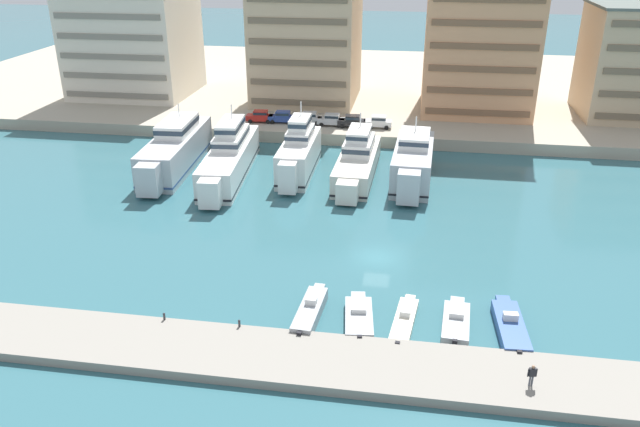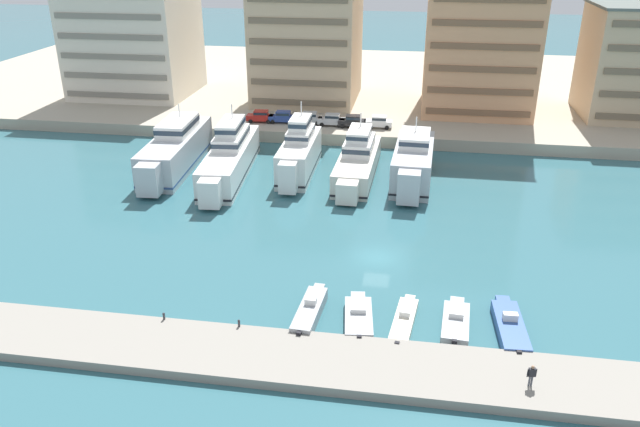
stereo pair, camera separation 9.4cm
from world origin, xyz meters
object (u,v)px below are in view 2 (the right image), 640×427
at_px(pedestrian_near_edge, 532,374).
at_px(car_black_center, 352,121).
at_px(car_silver_mid_left, 309,118).
at_px(motorboat_grey_left, 358,317).
at_px(car_blue_left, 283,117).
at_px(yacht_ivory_center_left, 358,160).
at_px(motorboat_cream_mid_left, 404,321).
at_px(yacht_silver_far_left, 176,149).
at_px(car_red_far_left, 260,116).
at_px(yacht_white_mid_left, 299,153).
at_px(motorboat_blue_center, 510,326).
at_px(motorboat_grey_far_left, 310,311).
at_px(car_silver_center_left, 332,119).
at_px(car_white_center_right, 379,121).
at_px(yacht_white_left, 230,157).
at_px(yacht_silver_center, 413,162).
at_px(motorboat_grey_center_left, 456,322).

bearing_deg(pedestrian_near_edge, car_black_center, 108.27).
bearing_deg(car_silver_mid_left, motorboat_grey_left, -75.56).
bearing_deg(car_blue_left, yacht_ivory_center_left, -51.11).
height_order(motorboat_cream_mid_left, pedestrian_near_edge, pedestrian_near_edge).
distance_m(yacht_silver_far_left, car_red_far_left, 18.22).
bearing_deg(yacht_ivory_center_left, motorboat_grey_left, -83.89).
distance_m(yacht_ivory_center_left, motorboat_grey_left, 32.53).
distance_m(yacht_white_mid_left, motorboat_blue_center, 39.00).
relative_size(motorboat_grey_left, car_black_center, 1.59).
bearing_deg(car_blue_left, motorboat_grey_far_left, -75.37).
distance_m(car_red_far_left, car_silver_center_left, 11.05).
distance_m(car_blue_left, pedestrian_near_edge, 62.41).
relative_size(yacht_ivory_center_left, motorboat_cream_mid_left, 2.70).
xyz_separation_m(yacht_white_mid_left, car_blue_left, (-5.67, 16.43, 0.04)).
bearing_deg(car_silver_mid_left, car_silver_center_left, -6.91).
distance_m(motorboat_grey_left, car_red_far_left, 52.51).
bearing_deg(car_black_center, yacht_ivory_center_left, -81.20).
distance_m(yacht_white_mid_left, motorboat_grey_left, 34.07).
distance_m(yacht_silver_far_left, yacht_ivory_center_left, 23.79).
relative_size(yacht_ivory_center_left, motorboat_grey_left, 2.93).
distance_m(yacht_silver_far_left, car_white_center_right, 30.15).
relative_size(yacht_silver_far_left, yacht_white_left, 0.97).
height_order(motorboat_grey_far_left, car_silver_mid_left, car_silver_mid_left).
bearing_deg(yacht_silver_far_left, car_silver_mid_left, 49.12).
xyz_separation_m(yacht_white_mid_left, yacht_ivory_center_left, (7.49, 0.11, -0.57)).
bearing_deg(motorboat_grey_far_left, yacht_silver_far_left, 126.33).
bearing_deg(motorboat_blue_center, yacht_white_mid_left, 125.67).
relative_size(yacht_white_left, car_silver_mid_left, 5.44).
height_order(yacht_white_left, motorboat_grey_left, yacht_white_left).
distance_m(yacht_white_left, yacht_white_mid_left, 8.77).
relative_size(motorboat_grey_far_left, motorboat_cream_mid_left, 1.03).
bearing_deg(car_black_center, pedestrian_near_edge, -71.73).
bearing_deg(yacht_ivory_center_left, motorboat_blue_center, -64.39).
distance_m(yacht_silver_center, car_silver_mid_left, 23.35).
distance_m(yacht_ivory_center_left, car_black_center, 15.93).
bearing_deg(yacht_white_mid_left, motorboat_grey_center_left, -59.56).
bearing_deg(yacht_silver_far_left, yacht_ivory_center_left, 1.38).
distance_m(motorboat_grey_center_left, car_white_center_right, 48.68).
distance_m(car_blue_left, car_black_center, 10.74).
xyz_separation_m(motorboat_blue_center, car_silver_mid_left, (-24.30, 48.15, 2.23)).
distance_m(car_blue_left, car_silver_mid_left, 4.08).
height_order(yacht_white_mid_left, motorboat_grey_left, yacht_white_mid_left).
xyz_separation_m(yacht_silver_far_left, motorboat_cream_mid_left, (30.84, -31.66, -2.13)).
xyz_separation_m(yacht_silver_center, motorboat_grey_left, (-3.46, -31.71, -2.03)).
distance_m(motorboat_grey_center_left, car_silver_mid_left, 52.23).
distance_m(yacht_silver_far_left, car_blue_left, 19.95).
bearing_deg(car_silver_mid_left, car_blue_left, -178.66).
bearing_deg(yacht_ivory_center_left, motorboat_grey_far_left, -90.85).
bearing_deg(motorboat_grey_center_left, car_black_center, 105.91).
xyz_separation_m(motorboat_grey_left, car_red_far_left, (-20.06, 48.47, 2.27)).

